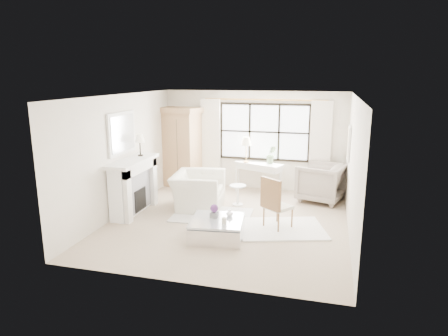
{
  "coord_description": "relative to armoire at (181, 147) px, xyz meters",
  "views": [
    {
      "loc": [
        2.01,
        -7.96,
        3.11
      ],
      "look_at": [
        -0.16,
        0.2,
        1.14
      ],
      "focal_mm": 32.0,
      "sensor_mm": 36.0,
      "label": 1
    }
  ],
  "objects": [
    {
      "name": "armoire",
      "position": [
        0.0,
        0.0,
        0.0
      ],
      "size": [
        1.26,
        0.96,
        2.24
      ],
      "rotation": [
        0.0,
        0.0,
        -0.25
      ],
      "color": "tan",
      "rests_on": "floor"
    },
    {
      "name": "planter_box",
      "position": [
        1.92,
        -3.27,
        -0.71
      ],
      "size": [
        0.15,
        0.15,
        0.11
      ],
      "primitive_type": "cube",
      "rotation": [
        0.0,
        0.0,
        -0.03
      ],
      "color": "slate",
      "rests_on": "coffee_table"
    },
    {
      "name": "curtain_right",
      "position": [
        3.8,
        0.23,
        0.1
      ],
      "size": [
        0.55,
        0.1,
        2.47
      ],
      "primitive_type": "cube",
      "color": "white",
      "rests_on": "ground"
    },
    {
      "name": "mantel_lamp",
      "position": [
        -0.24,
        -2.03,
        0.51
      ],
      "size": [
        0.22,
        0.22,
        0.51
      ],
      "color": "black",
      "rests_on": "fireplace"
    },
    {
      "name": "wall_front",
      "position": [
        2.0,
        -5.17,
        0.21
      ],
      "size": [
        5.0,
        0.0,
        5.0
      ],
      "primitive_type": "plane",
      "rotation": [
        -1.57,
        0.0,
        0.0
      ],
      "color": "beige",
      "rests_on": "ground"
    },
    {
      "name": "mirror_glass",
      "position": [
        -0.44,
        -2.42,
        0.7
      ],
      "size": [
        0.02,
        1.0,
        0.8
      ],
      "primitive_type": "cube",
      "color": "silver",
      "rests_on": "wall_left"
    },
    {
      "name": "window_frame",
      "position": [
        2.3,
        0.3,
        0.46
      ],
      "size": [
        2.5,
        0.04,
        1.5
      ],
      "primitive_type": null,
      "color": "black",
      "rests_on": "wall_back"
    },
    {
      "name": "side_table",
      "position": [
        1.94,
        -1.3,
        -0.81
      ],
      "size": [
        0.4,
        0.4,
        0.51
      ],
      "color": "white",
      "rests_on": "floor"
    },
    {
      "name": "wall_back",
      "position": [
        2.0,
        0.33,
        0.21
      ],
      "size": [
        5.0,
        0.0,
        5.0
      ],
      "primitive_type": "plane",
      "rotation": [
        1.57,
        0.0,
        0.0
      ],
      "color": "white",
      "rests_on": "ground"
    },
    {
      "name": "window_pane",
      "position": [
        2.3,
        0.31,
        0.46
      ],
      "size": [
        2.4,
        0.02,
        1.5
      ],
      "primitive_type": "cube",
      "color": "silver",
      "rests_on": "wall_back"
    },
    {
      "name": "curtain_left",
      "position": [
        0.8,
        0.23,
        0.1
      ],
      "size": [
        0.55,
        0.1,
        2.47
      ],
      "primitive_type": "cube",
      "color": "white",
      "rests_on": "ground"
    },
    {
      "name": "wall_left",
      "position": [
        -0.5,
        -2.42,
        0.21
      ],
      "size": [
        0.0,
        5.5,
        5.5
      ],
      "primitive_type": "plane",
      "rotation": [
        1.57,
        0.0,
        1.57
      ],
      "color": "silver",
      "rests_on": "ground"
    },
    {
      "name": "rug_right",
      "position": [
        3.17,
        -2.59,
        -1.12
      ],
      "size": [
        2.01,
        1.73,
        0.03
      ],
      "primitive_type": "cube",
      "rotation": [
        0.0,
        0.0,
        0.3
      ],
      "color": "white",
      "rests_on": "floor"
    },
    {
      "name": "console_table",
      "position": [
        2.22,
        -0.01,
        -0.74
      ],
      "size": [
        1.37,
        0.89,
        0.8
      ],
      "rotation": [
        0.0,
        0.0,
        -0.37
      ],
      "color": "silver",
      "rests_on": "floor"
    },
    {
      "name": "coffee_vase",
      "position": [
        2.2,
        -3.14,
        -0.69
      ],
      "size": [
        0.17,
        0.17,
        0.14
      ],
      "primitive_type": "imported",
      "rotation": [
        0.0,
        0.0,
        0.28
      ],
      "color": "silver",
      "rests_on": "coffee_table"
    },
    {
      "name": "wall_right",
      "position": [
        4.5,
        -2.42,
        0.21
      ],
      "size": [
        0.0,
        5.5,
        5.5
      ],
      "primitive_type": "plane",
      "rotation": [
        1.57,
        0.0,
        -1.57
      ],
      "color": "beige",
      "rests_on": "ground"
    },
    {
      "name": "coffee_table",
      "position": [
        2.0,
        -3.36,
        -0.96
      ],
      "size": [
        1.11,
        1.11,
        0.38
      ],
      "rotation": [
        0.0,
        0.0,
        0.12
      ],
      "color": "silver",
      "rests_on": "floor"
    },
    {
      "name": "floor",
      "position": [
        2.0,
        -2.42,
        -1.14
      ],
      "size": [
        5.5,
        5.5,
        0.0
      ],
      "primitive_type": "plane",
      "color": "tan",
      "rests_on": "ground"
    },
    {
      "name": "french_chair",
      "position": [
        3.06,
        -2.56,
        -0.83
      ],
      "size": [
        0.67,
        0.68,
        1.08
      ],
      "rotation": [
        0.0,
        0.0,
        2.5
      ],
      "color": "olive",
      "rests_on": "floor"
    },
    {
      "name": "console_lamp",
      "position": [
        1.87,
        -0.0,
        0.22
      ],
      "size": [
        0.28,
        0.28,
        0.69
      ],
      "color": "#A57939",
      "rests_on": "console_table"
    },
    {
      "name": "art_canvas",
      "position": [
        4.45,
        -0.72,
        0.41
      ],
      "size": [
        0.01,
        0.52,
        0.72
      ],
      "primitive_type": "cube",
      "color": "#BBAE91",
      "rests_on": "wall_right"
    },
    {
      "name": "fireplace",
      "position": [
        -0.28,
        -2.42,
        -0.49
      ],
      "size": [
        0.58,
        1.66,
        1.26
      ],
      "color": "white",
      "rests_on": "ground"
    },
    {
      "name": "rug_left",
      "position": [
        1.55,
        -2.2,
        -1.12
      ],
      "size": [
        1.79,
        1.31,
        0.03
      ],
      "primitive_type": "cube",
      "rotation": [
        0.0,
        0.0,
        0.05
      ],
      "color": "silver",
      "rests_on": "floor"
    },
    {
      "name": "art_frame",
      "position": [
        4.47,
        -0.72,
        0.41
      ],
      "size": [
        0.04,
        0.62,
        0.82
      ],
      "primitive_type": "cube",
      "color": "silver",
      "rests_on": "wall_right"
    },
    {
      "name": "ceiling",
      "position": [
        2.0,
        -2.42,
        1.56
      ],
      "size": [
        5.5,
        5.5,
        0.0
      ],
      "primitive_type": "plane",
      "rotation": [
        3.14,
        0.0,
        0.0
      ],
      "color": "white",
      "rests_on": "ground"
    },
    {
      "name": "club_armchair",
      "position": [
        1.06,
        -1.71,
        -0.72
      ],
      "size": [
        1.27,
        1.41,
        0.84
      ],
      "primitive_type": "imported",
      "rotation": [
        0.0,
        0.0,
        1.68
      ],
      "color": "silver",
      "rests_on": "floor"
    },
    {
      "name": "mirror_frame",
      "position": [
        -0.47,
        -2.42,
        0.7
      ],
      "size": [
        0.05,
        1.15,
        0.95
      ],
      "primitive_type": "cube",
      "color": "silver",
      "rests_on": "wall_left"
    },
    {
      "name": "planter_flowers",
      "position": [
        1.92,
        -3.27,
        -0.57
      ],
      "size": [
        0.16,
        0.16,
        0.16
      ],
      "primitive_type": "sphere",
      "color": "#572A6A",
      "rests_on": "planter_box"
    },
    {
      "name": "pillar_candle",
      "position": [
        2.19,
        -3.54,
        -0.7
      ],
      "size": [
        0.09,
        0.09,
        0.12
      ],
      "primitive_type": "cylinder",
      "color": "beige",
      "rests_on": "coffee_table"
    },
    {
      "name": "orchid_plant",
      "position": [
        2.55,
        0.01,
        -0.09
      ],
      "size": [
        0.32,
        0.28,
        0.49
      ],
      "primitive_type": "imported",
      "rotation": [
        0.0,
        0.0,
        0.24
      ],
      "color": "#607B52",
      "rests_on": "console_table"
    },
    {
      "name": "curtain_rod",
      "position": [
        2.3,
        0.25,
        1.33
      ],
      "size": [
        3.3,
        0.04,
        0.04
      ],
      "primitive_type": "cylinder",
      "rotation": [
        0.0,
        1.57,
        0.0
      ],
      "color": "#C08A42",
      "rests_on": "wall_back"
    },
    {
      "name": "wingback_chair",
      "position": [
        3.88,
        -0.42,
        -0.66
      ],
      "size": [
        1.3,
        1.28,
        0.96
      ],
      "primitive_type": "imported",
      "rotation": [
        0.0,
        0.0,
        -1.86
      ],
      "color": "gray",
      "rests_on": "floor"
    }
  ]
}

